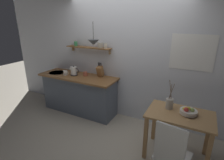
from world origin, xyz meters
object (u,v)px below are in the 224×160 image
coffee_mug_by_sink (65,73)px  dining_table (179,122)px  electric_kettle (74,71)px  pendant_lamp (94,42)px  coffee_mug_spare (85,74)px  knife_block (100,71)px  dining_chair_near (171,154)px  fruit_bowl (188,111)px  twig_vase (170,103)px

coffee_mug_by_sink → dining_table: bearing=-8.9°
electric_kettle → pendant_lamp: size_ratio=0.55×
coffee_mug_by_sink → coffee_mug_spare: 0.46m
coffee_mug_spare → knife_block: bearing=14.3°
coffee_mug_spare → pendant_lamp: size_ratio=0.29×
knife_block → coffee_mug_spare: knife_block is taller
dining_chair_near → fruit_bowl: dining_chair_near is taller
coffee_mug_spare → pendant_lamp: (0.34, -0.14, 0.73)m
twig_vase → coffee_mug_spare: 1.99m
fruit_bowl → pendant_lamp: size_ratio=0.54×
twig_vase → coffee_mug_by_sink: twig_vase is taller
twig_vase → coffee_mug_by_sink: bearing=172.6°
dining_chair_near → knife_block: (-1.78, 1.29, 0.48)m
dining_table → coffee_mug_spare: 2.21m
twig_vase → coffee_mug_by_sink: size_ratio=3.47×
electric_kettle → knife_block: 0.61m
dining_table → twig_vase: (-0.18, 0.09, 0.23)m
dining_table → twig_vase: 0.31m
twig_vase → dining_table: bearing=-26.6°
fruit_bowl → knife_block: size_ratio=0.75×
dining_chair_near → coffee_mug_by_sink: coffee_mug_by_sink is taller
dining_table → pendant_lamp: 2.10m
fruit_bowl → knife_block: (-1.88, 0.63, 0.20)m
twig_vase → pendant_lamp: size_ratio=1.04×
dining_chair_near → dining_table: bearing=89.9°
dining_chair_near → knife_block: knife_block is taller
dining_chair_near → coffee_mug_spare: dining_chair_near is taller
coffee_mug_by_sink → pendant_lamp: pendant_lamp is taller
knife_block → coffee_mug_by_sink: knife_block is taller
dining_chair_near → pendant_lamp: 2.36m
electric_kettle → knife_block: knife_block is taller
electric_kettle → coffee_mug_spare: (0.25, 0.09, -0.05)m
dining_chair_near → electric_kettle: 2.65m
electric_kettle → coffee_mug_by_sink: electric_kettle is taller
dining_table → pendant_lamp: bearing=166.4°
electric_kettle → coffee_mug_by_sink: size_ratio=1.83×
dining_chair_near → electric_kettle: size_ratio=4.00×
dining_table → pendant_lamp: (-1.77, 0.43, 1.04)m
dining_table → electric_kettle: bearing=168.5°
dining_table → twig_vase: size_ratio=2.03×
twig_vase → knife_block: (-1.59, 0.57, 0.17)m
fruit_bowl → twig_vase: (-0.28, 0.06, 0.04)m
pendant_lamp → twig_vase: bearing=-12.0°
dining_chair_near → coffee_mug_spare: (-2.11, 1.21, 0.40)m
twig_vase → electric_kettle: bearing=169.9°
twig_vase → coffee_mug_spare: bearing=166.1°
coffee_mug_by_sink → pendant_lamp: bearing=2.3°
electric_kettle → knife_block: size_ratio=0.76×
knife_block → coffee_mug_spare: bearing=-165.7°
pendant_lamp → fruit_bowl: bearing=-12.1°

